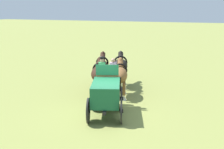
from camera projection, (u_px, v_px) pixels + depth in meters
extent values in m
plane|color=olive|center=(106.00, 116.00, 15.70)|extent=(220.00, 220.00, 0.00)
cube|color=#195B38|center=(106.00, 92.00, 15.45)|extent=(2.96, 2.26, 1.01)
cube|color=brown|center=(108.00, 75.00, 16.88)|extent=(0.99, 1.32, 0.12)
cube|color=#195B38|center=(108.00, 86.00, 17.41)|extent=(0.64, 1.08, 0.60)
cube|color=#195B38|center=(107.00, 70.00, 16.52)|extent=(0.53, 1.13, 0.55)
cube|color=black|center=(106.00, 104.00, 15.58)|extent=(2.74, 1.29, 0.16)
cylinder|color=black|center=(93.00, 98.00, 16.64)|extent=(1.14, 0.55, 1.20)
cylinder|color=black|center=(93.00, 98.00, 16.64)|extent=(0.25, 0.24, 0.20)
cylinder|color=black|center=(122.00, 98.00, 16.58)|extent=(1.14, 0.55, 1.20)
cylinder|color=black|center=(122.00, 98.00, 16.58)|extent=(0.25, 0.24, 0.20)
cylinder|color=black|center=(88.00, 111.00, 14.57)|extent=(1.14, 0.55, 1.20)
cylinder|color=black|center=(88.00, 111.00, 14.57)|extent=(0.25, 0.24, 0.20)
cylinder|color=black|center=(121.00, 111.00, 14.52)|extent=(1.14, 0.55, 1.20)
cylinder|color=black|center=(121.00, 111.00, 14.52)|extent=(0.25, 0.24, 0.20)
cylinder|color=brown|center=(109.00, 90.00, 18.13)|extent=(2.43, 1.11, 0.10)
cube|color=slate|center=(102.00, 72.00, 16.98)|extent=(0.49, 0.45, 0.16)
cube|color=#338C4C|center=(102.00, 67.00, 16.80)|extent=(0.36, 0.43, 0.55)
sphere|color=tan|center=(102.00, 60.00, 16.72)|extent=(0.22, 0.22, 0.22)
cylinder|color=black|center=(102.00, 58.00, 16.70)|extent=(0.24, 0.24, 0.08)
cube|color=#BCB293|center=(113.00, 72.00, 16.96)|extent=(0.49, 0.45, 0.16)
cube|color=silver|center=(113.00, 67.00, 16.78)|extent=(0.36, 0.43, 0.55)
sphere|color=tan|center=(113.00, 60.00, 16.70)|extent=(0.22, 0.22, 0.22)
ellipsoid|color=#331E14|center=(98.00, 74.00, 18.88)|extent=(2.09, 1.54, 0.86)
cylinder|color=#331E14|center=(96.00, 83.00, 19.69)|extent=(0.18, 0.18, 0.73)
cone|color=silver|center=(96.00, 91.00, 19.80)|extent=(0.30, 0.30, 0.31)
cylinder|color=#331E14|center=(103.00, 83.00, 19.67)|extent=(0.18, 0.18, 0.73)
cone|color=silver|center=(103.00, 91.00, 19.78)|extent=(0.30, 0.30, 0.31)
cylinder|color=#331E14|center=(94.00, 88.00, 18.39)|extent=(0.18, 0.18, 0.73)
cone|color=silver|center=(94.00, 97.00, 18.49)|extent=(0.30, 0.30, 0.31)
cylinder|color=#331E14|center=(102.00, 88.00, 18.37)|extent=(0.18, 0.18, 0.73)
cone|color=silver|center=(102.00, 97.00, 18.48)|extent=(0.30, 0.30, 0.31)
cylinder|color=#331E14|center=(100.00, 64.00, 20.00)|extent=(1.01, 0.70, 0.81)
ellipsoid|color=#331E14|center=(100.00, 59.00, 20.30)|extent=(0.65, 0.47, 0.32)
cube|color=silver|center=(101.00, 58.00, 20.58)|extent=(0.09, 0.12, 0.24)
torus|color=black|center=(99.00, 69.00, 19.70)|extent=(0.46, 0.87, 0.89)
cylinder|color=black|center=(97.00, 82.00, 17.96)|extent=(0.14, 0.14, 0.80)
ellipsoid|color=brown|center=(120.00, 75.00, 18.85)|extent=(2.26, 1.62, 0.88)
cylinder|color=brown|center=(116.00, 84.00, 19.71)|extent=(0.18, 0.18, 0.67)
cone|color=silver|center=(116.00, 91.00, 19.81)|extent=(0.30, 0.30, 0.29)
cylinder|color=brown|center=(124.00, 84.00, 19.70)|extent=(0.18, 0.18, 0.67)
cone|color=silver|center=(124.00, 91.00, 19.79)|extent=(0.30, 0.30, 0.29)
cylinder|color=brown|center=(116.00, 90.00, 18.29)|extent=(0.18, 0.18, 0.67)
cone|color=silver|center=(116.00, 97.00, 18.39)|extent=(0.30, 0.30, 0.29)
cylinder|color=brown|center=(124.00, 90.00, 18.27)|extent=(0.18, 0.18, 0.67)
cone|color=silver|center=(124.00, 98.00, 18.37)|extent=(0.30, 0.30, 0.29)
cylinder|color=brown|center=(120.00, 65.00, 20.04)|extent=(1.01, 0.70, 0.81)
ellipsoid|color=brown|center=(120.00, 60.00, 20.35)|extent=(0.65, 0.47, 0.32)
cube|color=silver|center=(120.00, 59.00, 20.62)|extent=(0.09, 0.12, 0.24)
torus|color=black|center=(120.00, 70.00, 19.74)|extent=(0.47, 0.89, 0.91)
cylinder|color=black|center=(120.00, 84.00, 17.84)|extent=(0.14, 0.14, 0.80)
ellipsoid|color=#331E14|center=(101.00, 66.00, 21.43)|extent=(2.18, 1.58, 0.87)
cylinder|color=#331E14|center=(99.00, 75.00, 22.27)|extent=(0.18, 0.18, 0.71)
cone|color=silver|center=(99.00, 82.00, 22.37)|extent=(0.30, 0.30, 0.31)
cylinder|color=#331E14|center=(106.00, 75.00, 22.25)|extent=(0.18, 0.18, 0.71)
cone|color=silver|center=(106.00, 82.00, 22.35)|extent=(0.30, 0.30, 0.31)
cylinder|color=#331E14|center=(97.00, 79.00, 20.90)|extent=(0.18, 0.18, 0.71)
cone|color=silver|center=(97.00, 86.00, 21.00)|extent=(0.30, 0.30, 0.31)
cylinder|color=#331E14|center=(104.00, 79.00, 20.88)|extent=(0.18, 0.18, 0.71)
cone|color=silver|center=(104.00, 86.00, 20.99)|extent=(0.30, 0.30, 0.31)
cylinder|color=#331E14|center=(103.00, 58.00, 22.59)|extent=(1.01, 0.70, 0.81)
ellipsoid|color=#331E14|center=(103.00, 54.00, 22.89)|extent=(0.65, 0.47, 0.32)
cube|color=silver|center=(103.00, 53.00, 23.17)|extent=(0.09, 0.12, 0.24)
torus|color=black|center=(102.00, 63.00, 22.28)|extent=(0.46, 0.88, 0.90)
cylinder|color=black|center=(100.00, 74.00, 20.46)|extent=(0.14, 0.14, 0.80)
ellipsoid|color=black|center=(120.00, 66.00, 21.37)|extent=(2.13, 1.62, 0.95)
cylinder|color=black|center=(117.00, 75.00, 22.19)|extent=(0.18, 0.18, 0.71)
cone|color=silver|center=(117.00, 82.00, 22.30)|extent=(0.30, 0.30, 0.31)
cylinder|color=black|center=(124.00, 75.00, 22.17)|extent=(0.18, 0.18, 0.71)
cone|color=silver|center=(124.00, 82.00, 22.28)|extent=(0.30, 0.30, 0.31)
cylinder|color=black|center=(116.00, 79.00, 20.88)|extent=(0.18, 0.18, 0.71)
cone|color=silver|center=(116.00, 86.00, 20.99)|extent=(0.30, 0.30, 0.31)
cylinder|color=black|center=(124.00, 79.00, 20.87)|extent=(0.18, 0.18, 0.71)
cone|color=silver|center=(124.00, 86.00, 20.97)|extent=(0.30, 0.30, 0.31)
cylinder|color=black|center=(121.00, 57.00, 22.49)|extent=(1.01, 0.70, 0.81)
ellipsoid|color=black|center=(121.00, 53.00, 22.80)|extent=(0.65, 0.47, 0.32)
cube|color=silver|center=(121.00, 53.00, 23.07)|extent=(0.09, 0.12, 0.24)
torus|color=black|center=(121.00, 62.00, 22.19)|extent=(0.49, 0.94, 0.97)
cylinder|color=black|center=(120.00, 73.00, 20.45)|extent=(0.14, 0.14, 0.80)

